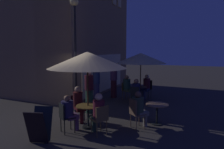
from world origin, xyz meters
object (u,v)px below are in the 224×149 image
object	(u,v)px
menu_sandwich_board	(39,126)
cafe_chair_0	(135,94)
cafe_chair_1	(147,87)
cafe_chair_3	(77,105)
cafe_table_0	(140,91)
cafe_table_1	(88,111)
patron_standing_8	(114,81)
patron_standing_9	(96,85)
patron_seated_6	(139,107)
patron_seated_2	(128,86)
cafe_chair_2	(125,89)
patio_umbrella_1	(87,60)
patio_umbrella_0	(141,58)
patron_seated_5	(98,111)
patron_seated_4	(69,111)
cafe_chair_6	(135,111)
cafe_table_2	(157,109)
patron_seated_0	(136,90)
patron_seated_3	(78,102)
cafe_chair_4	(65,115)
patron_standing_7	(89,92)
cafe_chair_5	(100,117)
street_lamp_near_corner	(75,30)
patron_seated_1	(146,85)

from	to	relation	value
menu_sandwich_board	cafe_chair_0	bearing A→B (deg)	-30.92
cafe_chair_1	cafe_chair_3	bearing A→B (deg)	-7.42
cafe_table_0	cafe_table_1	world-z (taller)	cafe_table_1
cafe_chair_3	patron_standing_8	world-z (taller)	patron_standing_8
patron_standing_8	menu_sandwich_board	bearing A→B (deg)	-26.70
patron_standing_9	patron_seated_6	bearing A→B (deg)	17.96
cafe_chair_1	patron_seated_2	distance (m)	1.15
cafe_chair_2	patio_umbrella_1	bearing A→B (deg)	-80.17
patio_umbrella_0	cafe_chair_1	xyz separation A→B (m)	(0.82, -0.17, -1.58)
menu_sandwich_board	patron_seated_5	xyz separation A→B (m)	(1.14, -1.25, 0.24)
patio_umbrella_1	patron_seated_4	world-z (taller)	patio_umbrella_1
cafe_chair_3	patron_seated_4	distance (m)	1.10
patron_seated_2	patron_standing_9	bearing A→B (deg)	-122.15
patron_seated_4	cafe_chair_6	bearing A→B (deg)	-25.17
cafe_chair_6	patron_standing_8	xyz separation A→B (m)	(3.83, 2.35, 0.32)
cafe_table_2	patron_seated_4	size ratio (longest dim) A/B	0.65
cafe_table_2	patron_standing_9	size ratio (longest dim) A/B	0.44
cafe_chair_1	cafe_chair_3	world-z (taller)	cafe_chair_1
patron_seated_2	patron_standing_9	xyz separation A→B (m)	(-1.35, 1.12, 0.16)
menu_sandwich_board	cafe_chair_1	size ratio (longest dim) A/B	0.98
cafe_table_2	patron_seated_0	distance (m)	2.65
patron_seated_3	patron_seated_5	xyz separation A→B (m)	(-0.75, -1.16, 0.01)
cafe_chair_4	patron_standing_7	bearing A→B (deg)	42.60
cafe_table_2	patron_standing_9	distance (m)	3.62
cafe_chair_0	cafe_table_1	bearing A→B (deg)	170.32
patron_seated_2	patron_seated_6	size ratio (longest dim) A/B	1.04
cafe_chair_0	cafe_chair_4	bearing A→B (deg)	165.96
cafe_table_2	cafe_chair_5	xyz separation A→B (m)	(-1.64, 1.38, 0.03)
patio_umbrella_1	patron_seated_3	world-z (taller)	patio_umbrella_1
street_lamp_near_corner	patron_seated_1	xyz separation A→B (m)	(3.39, -2.17, -2.63)
patron_standing_7	cafe_chair_1	bearing A→B (deg)	-50.46
cafe_chair_5	patron_seated_2	size ratio (longest dim) A/B	0.73
cafe_chair_0	patron_seated_3	bearing A→B (deg)	157.89
patron_seated_5	cafe_chair_3	bearing A→B (deg)	-0.49
menu_sandwich_board	patron_seated_3	xyz separation A→B (m)	(1.89, -0.08, 0.24)
patron_seated_2	patron_seated_6	distance (m)	3.91
cafe_chair_2	patron_seated_0	world-z (taller)	patron_seated_0
cafe_chair_1	patron_standing_9	xyz separation A→B (m)	(-2.08, 2.00, 0.30)
cafe_table_0	patron_seated_4	world-z (taller)	patron_seated_4
cafe_chair_2	cafe_table_2	bearing A→B (deg)	-46.23
cafe_chair_0	patron_standing_8	distance (m)	1.89
cafe_chair_6	patron_seated_3	size ratio (longest dim) A/B	0.77
patron_seated_0	cafe_table_2	bearing A→B (deg)	-146.96
cafe_table_2	patio_umbrella_0	bearing A→B (deg)	25.39
patron_seated_3	patron_standing_7	distance (m)	1.07
cafe_chair_2	cafe_chair_1	bearing A→B (deg)	42.58
cafe_chair_0	cafe_chair_3	bearing A→B (deg)	155.35
cafe_chair_1	patron_seated_1	distance (m)	0.20
patio_umbrella_1	cafe_chair_6	world-z (taller)	patio_umbrella_1
patron_standing_9	patron_seated_5	bearing A→B (deg)	-4.83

